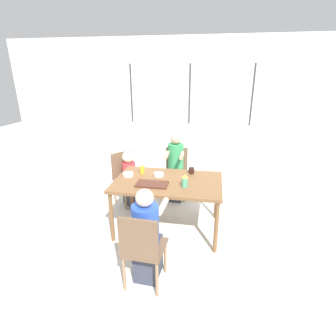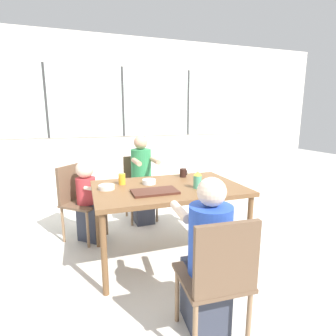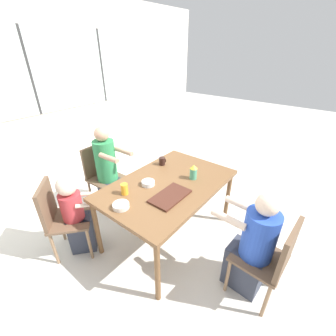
{
  "view_description": "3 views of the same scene",
  "coord_description": "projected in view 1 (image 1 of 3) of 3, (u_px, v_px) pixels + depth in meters",
  "views": [
    {
      "loc": [
        0.56,
        -3.16,
        2.09
      ],
      "look_at": [
        0.0,
        0.0,
        0.91
      ],
      "focal_mm": 28.0,
      "sensor_mm": 36.0,
      "label": 1
    },
    {
      "loc": [
        -0.77,
        -2.33,
        1.41
      ],
      "look_at": [
        0.0,
        0.0,
        0.91
      ],
      "focal_mm": 28.0,
      "sensor_mm": 36.0,
      "label": 2
    },
    {
      "loc": [
        -1.56,
        -1.24,
        2.0
      ],
      "look_at": [
        0.0,
        0.0,
        0.91
      ],
      "focal_mm": 24.0,
      "sensor_mm": 36.0,
      "label": 3
    }
  ],
  "objects": [
    {
      "name": "dining_table",
      "position": [
        168.0,
        185.0,
        3.51
      ],
      "size": [
        1.42,
        0.92,
        0.73
      ],
      "color": "brown",
      "rests_on": "ground_plane"
    },
    {
      "name": "chair_for_woman_green_shirt",
      "position": [
        142.0,
        246.0,
        2.54
      ],
      "size": [
        0.42,
        0.42,
        0.85
      ],
      "rotation": [
        0.0,
        0.0,
        -0.05
      ],
      "color": "brown",
      "rests_on": "ground_plane"
    },
    {
      "name": "chair_for_man_blue_shirt",
      "position": [
        176.0,
        168.0,
        4.6
      ],
      "size": [
        0.42,
        0.42,
        0.85
      ],
      "rotation": [
        0.0,
        0.0,
        -3.1
      ],
      "color": "brown",
      "rests_on": "ground_plane"
    },
    {
      "name": "ground_plane",
      "position": [
        168.0,
        228.0,
        3.74
      ],
      "size": [
        16.0,
        16.0,
        0.0
      ],
      "primitive_type": "plane",
      "color": "beige"
    },
    {
      "name": "food_tray_dark",
      "position": [
        152.0,
        184.0,
        3.35
      ],
      "size": [
        0.4,
        0.23,
        0.02
      ],
      "color": "#472319",
      "rests_on": "dining_table"
    },
    {
      "name": "person_woman_green_shirt",
      "position": [
        147.0,
        239.0,
        2.7
      ],
      "size": [
        0.32,
        0.52,
        1.05
      ],
      "rotation": [
        0.0,
        0.0,
        -0.05
      ],
      "color": "#333847",
      "rests_on": "ground_plane"
    },
    {
      "name": "bowl_cereal",
      "position": [
        128.0,
        174.0,
        3.64
      ],
      "size": [
        0.15,
        0.15,
        0.04
      ],
      "color": "silver",
      "rests_on": "dining_table"
    },
    {
      "name": "bowl_white_shallow",
      "position": [
        159.0,
        175.0,
        3.63
      ],
      "size": [
        0.13,
        0.13,
        0.05
      ],
      "color": "silver",
      "rests_on": "dining_table"
    },
    {
      "name": "juice_glass",
      "position": [
        142.0,
        170.0,
        3.72
      ],
      "size": [
        0.07,
        0.07,
        0.11
      ],
      "color": "gold",
      "rests_on": "dining_table"
    },
    {
      "name": "sippy_cup",
      "position": [
        185.0,
        181.0,
        3.27
      ],
      "size": [
        0.08,
        0.08,
        0.17
      ],
      "color": "#4CA57F",
      "rests_on": "dining_table"
    },
    {
      "name": "person_man_blue_shirt",
      "position": [
        175.0,
        170.0,
        4.45
      ],
      "size": [
        0.31,
        0.51,
        1.15
      ],
      "rotation": [
        0.0,
        0.0,
        -3.1
      ],
      "color": "#333847",
      "rests_on": "ground_plane"
    },
    {
      "name": "person_toddler",
      "position": [
        130.0,
        179.0,
        4.28
      ],
      "size": [
        0.43,
        0.41,
        0.92
      ],
      "rotation": [
        0.0,
        0.0,
        -2.27
      ],
      "color": "#333847",
      "rests_on": "ground_plane"
    },
    {
      "name": "chair_for_toddler",
      "position": [
        125.0,
        173.0,
        4.37
      ],
      "size": [
        0.56,
        0.56,
        0.85
      ],
      "rotation": [
        0.0,
        0.0,
        -2.27
      ],
      "color": "brown",
      "rests_on": "ground_plane"
    },
    {
      "name": "wall_back_with_windows",
      "position": [
        189.0,
        105.0,
        5.73
      ],
      "size": [
        8.4,
        0.08,
        2.8
      ],
      "color": "silver",
      "rests_on": "ground_plane"
    },
    {
      "name": "coffee_mug",
      "position": [
        191.0,
        170.0,
        3.71
      ],
      "size": [
        0.08,
        0.07,
        0.1
      ],
      "color": "black",
      "rests_on": "dining_table"
    }
  ]
}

